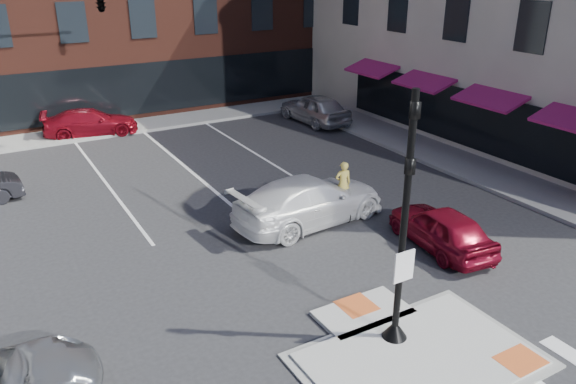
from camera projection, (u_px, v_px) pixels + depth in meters
ground at (405, 350)px, 13.15m from camera, size 120.00×120.00×0.00m
refuge_island at (413, 354)px, 12.93m from camera, size 5.40×4.65×0.13m
sidewalk_e at (439, 154)px, 26.12m from camera, size 3.00×24.00×0.15m
sidewalk_n at (188, 118)px, 32.07m from camera, size 26.00×3.00×0.15m
signal_pole at (402, 254)px, 12.56m from camera, size 0.60×0.60×5.98m
mast_arm_signal at (66, 17)px, 23.52m from camera, size 6.10×2.24×8.00m
red_sedan at (441, 228)px, 17.57m from camera, size 2.06×4.16×1.36m
white_pickup at (310, 200)px, 19.24m from camera, size 5.83×2.85×1.63m
bg_car_silver at (315, 108)px, 31.03m from camera, size 2.19×4.88×1.63m
bg_car_red at (90, 122)px, 28.90m from camera, size 4.94×2.70×1.36m
cyclist at (342, 198)px, 19.72m from camera, size 0.93×1.67×2.04m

